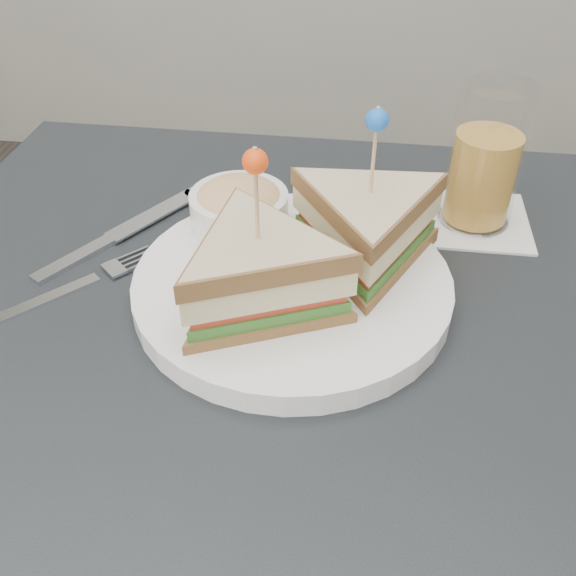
{
  "coord_description": "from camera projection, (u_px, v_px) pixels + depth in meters",
  "views": [
    {
      "loc": [
        0.07,
        -0.41,
        1.14
      ],
      "look_at": [
        0.01,
        0.01,
        0.8
      ],
      "focal_mm": 40.0,
      "sensor_mm": 36.0,
      "label": 1
    }
  ],
  "objects": [
    {
      "name": "cutlery_knife",
      "position": [
        118.0,
        235.0,
        0.69
      ],
      "size": [
        0.14,
        0.2,
        0.01
      ],
      "rotation": [
        0.0,
        0.0,
        -0.55
      ],
      "color": "silver",
      "rests_on": "table"
    },
    {
      "name": "drink_set",
      "position": [
        484.0,
        165.0,
        0.67
      ],
      "size": [
        0.12,
        0.12,
        0.16
      ],
      "rotation": [
        0.0,
        0.0,
        0.01
      ],
      "color": "white",
      "rests_on": "table"
    },
    {
      "name": "table",
      "position": [
        276.0,
        395.0,
        0.62
      ],
      "size": [
        0.8,
        0.8,
        0.75
      ],
      "color": "black",
      "rests_on": "ground"
    },
    {
      "name": "plate_meal",
      "position": [
        302.0,
        252.0,
        0.59
      ],
      "size": [
        0.35,
        0.33,
        0.18
      ],
      "rotation": [
        0.0,
        0.0,
        -0.11
      ],
      "color": "white",
      "rests_on": "table"
    },
    {
      "name": "cutlery_fork",
      "position": [
        81.0,
        284.0,
        0.63
      ],
      "size": [
        0.14,
        0.15,
        0.01
      ],
      "rotation": [
        0.0,
        0.0,
        -0.74
      ],
      "color": "white",
      "rests_on": "table"
    }
  ]
}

